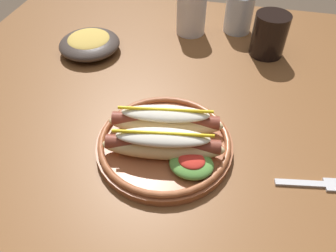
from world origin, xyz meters
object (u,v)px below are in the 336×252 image
object	(u,v)px
hot_dog_plate	(165,140)
soda_cup	(269,35)
side_bowl	(89,43)
fork	(316,184)
water_cup	(239,13)
extra_cup	(191,11)

from	to	relation	value
hot_dog_plate	soda_cup	bearing A→B (deg)	64.99
side_bowl	hot_dog_plate	bearing A→B (deg)	-46.53
fork	water_cup	distance (m)	0.54
fork	extra_cup	bearing A→B (deg)	113.85
fork	extra_cup	xyz separation A→B (m)	(-0.31, 0.47, 0.06)
side_bowl	fork	bearing A→B (deg)	-29.49
water_cup	extra_cup	world-z (taller)	extra_cup
fork	water_cup	xyz separation A→B (m)	(-0.18, 0.51, 0.05)
hot_dog_plate	water_cup	bearing A→B (deg)	79.02
hot_dog_plate	water_cup	xyz separation A→B (m)	(0.09, 0.49, 0.03)
soda_cup	water_cup	size ratio (longest dim) A/B	1.01
hot_dog_plate	water_cup	distance (m)	0.50
side_bowl	water_cup	bearing A→B (deg)	28.50
hot_dog_plate	side_bowl	distance (m)	0.40
hot_dog_plate	fork	world-z (taller)	hot_dog_plate
water_cup	extra_cup	xyz separation A→B (m)	(-0.13, -0.04, 0.01)
hot_dog_plate	water_cup	world-z (taller)	water_cup
side_bowl	extra_cup	bearing A→B (deg)	33.71
fork	soda_cup	size ratio (longest dim) A/B	1.13
soda_cup	water_cup	distance (m)	0.13
extra_cup	hot_dog_plate	bearing A→B (deg)	-85.72
water_cup	fork	bearing A→B (deg)	-70.55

